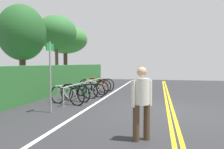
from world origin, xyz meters
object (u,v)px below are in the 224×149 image
(bike_rack, at_px, (87,85))
(tree_extra, at_px, (65,40))
(bicycle_4, at_px, (94,87))
(bicycle_1, at_px, (75,93))
(bicycle_3, at_px, (90,90))
(bicycle_6, at_px, (100,85))
(bicycle_5, at_px, (95,86))
(tree_mid, at_px, (22,33))
(bicycle_0, at_px, (67,95))
(tree_far_right, at_px, (56,33))
(pedestrian, at_px, (142,99))
(sign_post_near, at_px, (50,70))
(bicycle_2, at_px, (80,91))

(bike_rack, distance_m, tree_extra, 7.78)
(bicycle_4, bearing_deg, bike_rack, 170.29)
(bicycle_1, relative_size, bicycle_3, 0.96)
(bicycle_6, bearing_deg, bicycle_5, 171.70)
(bike_rack, distance_m, tree_mid, 4.34)
(tree_extra, bearing_deg, bike_rack, -146.91)
(bicycle_0, distance_m, tree_mid, 4.80)
(bicycle_1, bearing_deg, tree_far_right, 34.49)
(bicycle_5, distance_m, pedestrian, 7.70)
(bicycle_1, height_order, bicycle_4, bicycle_4)
(bicycle_4, relative_size, tree_mid, 0.36)
(bicycle_3, bearing_deg, bicycle_6, 2.27)
(sign_post_near, xyz_separation_m, tree_mid, (3.39, 3.41, 1.78))
(pedestrian, bearing_deg, bicycle_2, 33.84)
(bicycle_3, relative_size, tree_far_right, 0.35)
(bicycle_6, relative_size, pedestrian, 1.15)
(bicycle_0, distance_m, bicycle_2, 1.40)
(bicycle_3, bearing_deg, bike_rack, 94.68)
(tree_far_right, bearing_deg, tree_mid, 177.17)
(bicycle_0, relative_size, pedestrian, 1.08)
(bicycle_2, height_order, tree_far_right, tree_far_right)
(bicycle_1, xyz_separation_m, sign_post_near, (-2.20, -0.05, 1.05))
(bicycle_0, xyz_separation_m, bicycle_6, (4.33, -0.16, 0.02))
(bicycle_0, height_order, bicycle_5, bicycle_5)
(bicycle_1, xyz_separation_m, tree_far_right, (4.65, 3.20, 3.32))
(bike_rack, height_order, bicycle_2, bike_rack)
(bike_rack, distance_m, bicycle_0, 2.17)
(bicycle_2, xyz_separation_m, tree_extra, (6.78, 3.84, 3.17))
(tree_far_right, bearing_deg, bicycle_1, -145.51)
(bicycle_6, xyz_separation_m, tree_far_right, (1.08, 3.33, 3.30))
(bike_rack, relative_size, bicycle_1, 3.37)
(bicycle_1, xyz_separation_m, bicycle_4, (2.16, -0.22, 0.00))
(bicycle_1, bearing_deg, bicycle_4, -5.79)
(bike_rack, relative_size, bicycle_2, 3.29)
(bike_rack, relative_size, bicycle_5, 2.94)
(bicycle_2, xyz_separation_m, tree_far_right, (4.02, 3.20, 3.32))
(bicycle_4, bearing_deg, bicycle_6, 3.38)
(bicycle_1, relative_size, bicycle_5, 0.87)
(bicycle_2, relative_size, tree_mid, 0.36)
(bicycle_3, relative_size, tree_extra, 0.36)
(tree_far_right, bearing_deg, bicycle_2, -141.48)
(tree_mid, bearing_deg, pedestrian, -129.09)
(bicycle_2, bearing_deg, tree_far_right, 38.52)
(pedestrian, xyz_separation_m, tree_mid, (5.34, 6.58, 2.30))
(tree_mid, bearing_deg, tree_far_right, -2.83)
(bicycle_4, bearing_deg, pedestrian, -154.63)
(tree_mid, xyz_separation_m, tree_far_right, (3.46, -0.17, 0.49))
(bicycle_1, relative_size, tree_mid, 0.35)
(sign_post_near, bearing_deg, bicycle_0, 2.68)
(bicycle_0, height_order, bicycle_4, bicycle_4)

